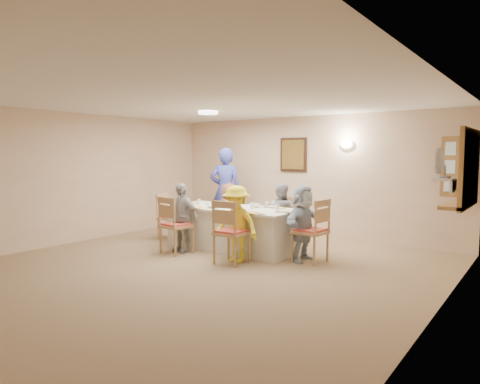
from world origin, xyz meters
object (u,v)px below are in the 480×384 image
Objects in this scene: chair_back_left at (232,216)px; diner_right_end at (303,223)px; chair_right_end at (310,230)px; condiment_ketchup at (230,200)px; diner_back_right at (280,215)px; desk_fan at (442,167)px; diner_front_right at (236,224)px; chair_back_right at (284,221)px; diner_back_left at (229,211)px; caregiver at (226,191)px; chair_front_right at (232,231)px; chair_left_end at (171,217)px; dining_table at (232,228)px; chair_front_left at (177,224)px; serving_hatch at (470,168)px; diner_front_left at (181,218)px.

chair_back_left is 2.18m from diner_right_end.
condiment_ketchup is (-1.60, 0.00, 0.38)m from chair_right_end.
desk_fan is at bearing 148.39° from diner_back_right.
diner_front_right is 1.07m from diner_right_end.
diner_back_left is (-1.20, -0.12, 0.11)m from chair_back_right.
caregiver reaches higher than diner_back_left.
chair_front_right is 1.10× the size of chair_left_end.
diner_front_right reaches higher than condiment_ketchup.
chair_left_end reaches higher than chair_back_left.
diner_front_right is 0.98m from condiment_ketchup.
diner_back_left is at bearing 131.42° from dining_table.
diner_back_left is (0.00, 1.48, 0.07)m from chair_front_left.
chair_front_left is at bearing -157.59° from serving_hatch.
chair_left_end is 0.76× the size of diner_front_left.
chair_back_right is 0.50× the size of caregiver.
diner_right_end reaches higher than chair_back_right.
dining_table is at bearing 44.40° from diner_front_left.
caregiver reaches higher than dining_table.
chair_back_right is 0.75× the size of diner_right_end.
serving_hatch is 4.68m from chair_front_left.
diner_front_right is (1.20, -1.36, 0.04)m from diner_back_left.
chair_right_end is (2.15, 0.80, 0.01)m from chair_front_left.
desk_fan is at bearing 5.05° from diner_front_right.
chair_left_end is (-5.07, 0.41, -1.09)m from desk_fan.
chair_back_right is 1.00× the size of chair_left_end.
chair_front_left is 1.91m from diner_back_right.
dining_table is 0.93m from diner_front_left.
diner_front_left reaches higher than chair_front_right.
diner_right_end reaches higher than dining_table.
diner_back_right reaches higher than chair_right_end.
caregiver is at bearing -55.08° from diner_back_left.
diner_front_right is (0.00, 0.12, 0.10)m from chair_front_right.
desk_fan reaches higher than chair_back_left.
diner_front_left is 0.99× the size of diner_front_right.
chair_right_end is (-2.08, -0.94, -0.99)m from serving_hatch.
desk_fan is 0.30× the size of chair_front_left.
chair_front_left is at bearing -141.03° from chair_left_end.
chair_left_end is (-0.95, -0.80, 0.01)m from chair_back_left.
diner_front_right is 2.48m from caregiver.
diner_back_right is (1.20, -0.12, 0.14)m from chair_back_left.
diner_back_left is (-4.23, -0.26, -0.93)m from serving_hatch.
chair_back_left is 3.66× the size of condiment_ketchup.
chair_back_right is at bearing 49.68° from diner_right_end.
chair_front_left is 0.54× the size of caregiver.
desk_fan reaches higher than chair_right_end.
serving_hatch is 2.49m from chair_right_end.
chair_back_left is at bearing 124.40° from condiment_ketchup.
diner_front_left reaches higher than chair_front_left.
caregiver reaches higher than diner_front_left.
diner_back_right is at bearing -93.45° from chair_front_right.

